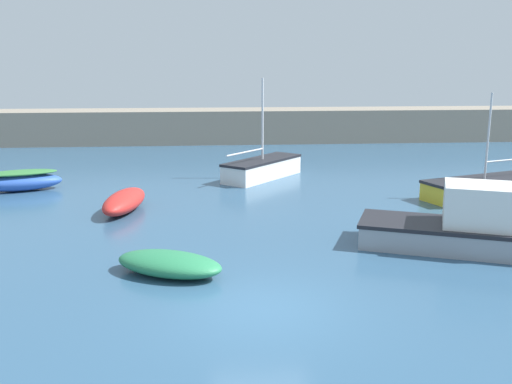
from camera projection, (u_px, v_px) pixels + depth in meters
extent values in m
cube|color=#2D5170|center=(262.00, 313.00, 13.60)|extent=(120.00, 120.00, 0.20)
cube|color=gray|center=(224.00, 126.00, 42.26)|extent=(60.83, 3.78, 2.40)
cube|color=white|center=(262.00, 170.00, 28.94)|extent=(4.35, 4.72, 0.87)
cube|color=black|center=(262.00, 160.00, 28.83)|extent=(4.44, 4.82, 0.12)
cylinder|color=silver|center=(263.00, 120.00, 28.38)|extent=(0.11, 0.11, 4.16)
cylinder|color=silver|center=(245.00, 152.00, 27.55)|extent=(1.95, 2.26, 0.09)
ellipsoid|color=#287A4C|center=(169.00, 264.00, 15.71)|extent=(3.47, 2.70, 0.62)
ellipsoid|color=red|center=(124.00, 201.00, 22.46)|extent=(1.89, 3.77, 0.81)
cube|color=gray|center=(462.00, 239.00, 17.84)|extent=(6.55, 4.32, 0.69)
cube|color=black|center=(463.00, 226.00, 17.75)|extent=(6.69, 4.40, 0.12)
cube|color=silver|center=(481.00, 207.00, 17.47)|extent=(2.70, 2.47, 1.42)
cube|color=yellow|center=(483.00, 190.00, 24.63)|extent=(5.71, 3.52, 0.74)
cube|color=black|center=(484.00, 180.00, 24.53)|extent=(5.83, 3.59, 0.12)
cylinder|color=silver|center=(488.00, 138.00, 24.13)|extent=(0.09, 0.09, 3.79)
cylinder|color=silver|center=(512.00, 160.00, 24.97)|extent=(2.91, 1.09, 0.07)
ellipsoid|color=#2D56B7|center=(21.00, 182.00, 26.07)|extent=(3.81, 2.26, 0.78)
ellipsoid|color=#337238|center=(20.00, 173.00, 25.97)|extent=(3.43, 2.03, 0.24)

